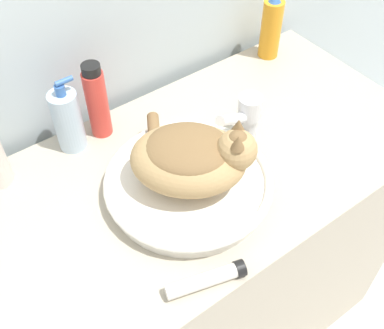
{
  "coord_description": "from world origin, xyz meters",
  "views": [
    {
      "loc": [
        -0.39,
        -0.3,
        1.68
      ],
      "look_at": [
        0.0,
        0.23,
        0.96
      ],
      "focal_mm": 45.0,
      "sensor_mm": 36.0,
      "label": 1
    }
  ],
  "objects_px": {
    "soap_pump_bottle": "(68,120)",
    "cream_tube": "(207,280)",
    "faucet": "(246,116)",
    "shampoo_bottle_tall": "(97,101)",
    "cat": "(193,156)",
    "spray_bottle_trigger": "(271,28)"
  },
  "relations": [
    {
      "from": "soap_pump_bottle",
      "to": "cat",
      "type": "bearing_deg",
      "value": -62.66
    },
    {
      "from": "faucet",
      "to": "soap_pump_bottle",
      "type": "distance_m",
      "value": 0.41
    },
    {
      "from": "soap_pump_bottle",
      "to": "faucet",
      "type": "bearing_deg",
      "value": -33.75
    },
    {
      "from": "cat",
      "to": "faucet",
      "type": "relative_size",
      "value": 2.35
    },
    {
      "from": "faucet",
      "to": "cream_tube",
      "type": "xyz_separation_m",
      "value": [
        -0.31,
        -0.25,
        -0.06
      ]
    },
    {
      "from": "cat",
      "to": "cream_tube",
      "type": "distance_m",
      "value": 0.25
    },
    {
      "from": "faucet",
      "to": "cream_tube",
      "type": "distance_m",
      "value": 0.4
    },
    {
      "from": "spray_bottle_trigger",
      "to": "cream_tube",
      "type": "relative_size",
      "value": 1.2
    },
    {
      "from": "cream_tube",
      "to": "faucet",
      "type": "bearing_deg",
      "value": 39.56
    },
    {
      "from": "cream_tube",
      "to": "spray_bottle_trigger",
      "type": "bearing_deg",
      "value": 39.13
    },
    {
      "from": "shampoo_bottle_tall",
      "to": "soap_pump_bottle",
      "type": "bearing_deg",
      "value": -180.0
    },
    {
      "from": "spray_bottle_trigger",
      "to": "soap_pump_bottle",
      "type": "xyz_separation_m",
      "value": [
        -0.62,
        -0.0,
        -0.01
      ]
    },
    {
      "from": "spray_bottle_trigger",
      "to": "shampoo_bottle_tall",
      "type": "bearing_deg",
      "value": 180.0
    },
    {
      "from": "cat",
      "to": "spray_bottle_trigger",
      "type": "bearing_deg",
      "value": 71.77
    },
    {
      "from": "faucet",
      "to": "cream_tube",
      "type": "bearing_deg",
      "value": 25.49
    },
    {
      "from": "faucet",
      "to": "soap_pump_bottle",
      "type": "xyz_separation_m",
      "value": [
        -0.34,
        0.23,
        0.0
      ]
    },
    {
      "from": "cat",
      "to": "shampoo_bottle_tall",
      "type": "distance_m",
      "value": 0.29
    },
    {
      "from": "soap_pump_bottle",
      "to": "cream_tube",
      "type": "height_order",
      "value": "soap_pump_bottle"
    },
    {
      "from": "faucet",
      "to": "shampoo_bottle_tall",
      "type": "relative_size",
      "value": 0.75
    },
    {
      "from": "soap_pump_bottle",
      "to": "shampoo_bottle_tall",
      "type": "xyz_separation_m",
      "value": [
        0.08,
        0.0,
        0.02
      ]
    },
    {
      "from": "cat",
      "to": "faucet",
      "type": "bearing_deg",
      "value": 56.98
    },
    {
      "from": "shampoo_bottle_tall",
      "to": "cream_tube",
      "type": "xyz_separation_m",
      "value": [
        -0.04,
        -0.48,
        -0.08
      ]
    }
  ]
}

